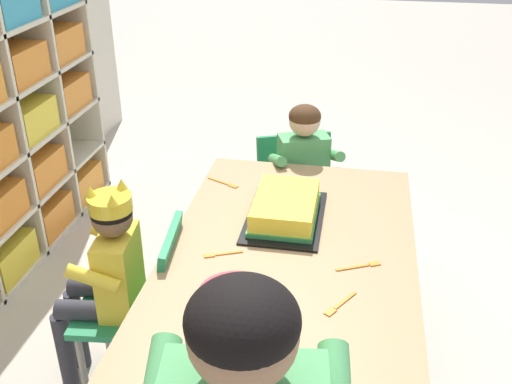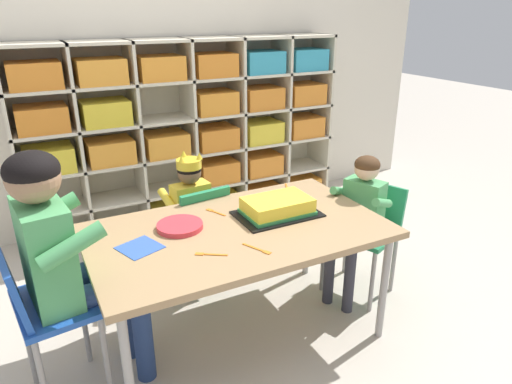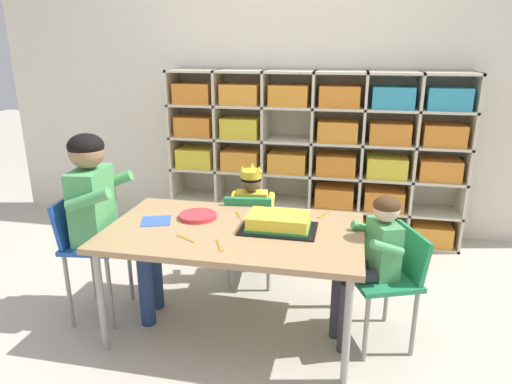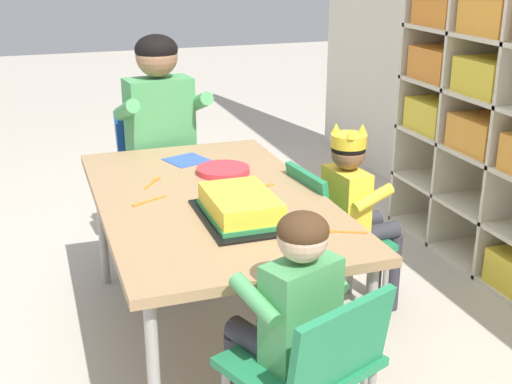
% 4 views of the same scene
% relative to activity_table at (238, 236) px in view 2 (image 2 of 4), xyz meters
% --- Properties ---
extents(ground, '(16.00, 16.00, 0.00)m').
position_rel_activity_table_xyz_m(ground, '(0.00, 0.00, -0.56)').
color(ground, '#BCB2A3').
extents(classroom_back_wall, '(5.01, 0.10, 2.83)m').
position_rel_activity_table_xyz_m(classroom_back_wall, '(0.00, 1.66, 0.86)').
color(classroom_back_wall, beige).
rests_on(classroom_back_wall, ground).
extents(storage_cubby_shelf, '(2.35, 0.33, 1.35)m').
position_rel_activity_table_xyz_m(storage_cubby_shelf, '(0.35, 1.44, 0.14)').
color(storage_cubby_shelf, beige).
rests_on(storage_cubby_shelf, ground).
extents(activity_table, '(1.36, 0.80, 0.60)m').
position_rel_activity_table_xyz_m(activity_table, '(0.00, 0.00, 0.00)').
color(activity_table, '#A37F56').
rests_on(activity_table, ground).
extents(classroom_chair_blue, '(0.35, 0.39, 0.65)m').
position_rel_activity_table_xyz_m(classroom_chair_blue, '(-0.02, 0.49, -0.19)').
color(classroom_chair_blue, '#238451').
rests_on(classroom_chair_blue, ground).
extents(child_with_crown, '(0.31, 0.31, 0.81)m').
position_rel_activity_table_xyz_m(child_with_crown, '(-0.03, 0.61, -0.06)').
color(child_with_crown, yellow).
rests_on(child_with_crown, ground).
extents(classroom_chair_adult_side, '(0.36, 0.41, 0.73)m').
position_rel_activity_table_xyz_m(classroom_chair_adult_side, '(-0.86, -0.03, -0.09)').
color(classroom_chair_adult_side, '#1E4CA8').
rests_on(classroom_chair_adult_side, ground).
extents(adult_helper_seated, '(0.45, 0.43, 1.09)m').
position_rel_activity_table_xyz_m(adult_helper_seated, '(-0.74, -0.01, 0.12)').
color(adult_helper_seated, '#4C9E5B').
rests_on(adult_helper_seated, ground).
extents(classroom_chair_guest_side, '(0.44, 0.46, 0.63)m').
position_rel_activity_table_xyz_m(classroom_chair_guest_side, '(0.82, 0.06, -0.16)').
color(classroom_chair_guest_side, '#238451').
rests_on(classroom_chair_guest_side, ground).
extents(guest_at_table_side, '(0.34, 0.34, 0.83)m').
position_rel_activity_table_xyz_m(guest_at_table_side, '(0.73, 0.02, -0.03)').
color(guest_at_table_side, '#4C9E5B').
rests_on(guest_at_table_side, ground).
extents(birthday_cake_on_tray, '(0.40, 0.26, 0.09)m').
position_rel_activity_table_xyz_m(birthday_cake_on_tray, '(0.23, 0.04, 0.08)').
color(birthday_cake_on_tray, black).
rests_on(birthday_cake_on_tray, activity_table).
extents(paper_plate_stack, '(0.21, 0.21, 0.02)m').
position_rel_activity_table_xyz_m(paper_plate_stack, '(-0.24, 0.12, 0.05)').
color(paper_plate_stack, '#DB333D').
rests_on(paper_plate_stack, activity_table).
extents(paper_napkin_square, '(0.20, 0.20, 0.00)m').
position_rel_activity_table_xyz_m(paper_napkin_square, '(-0.45, 0.02, 0.04)').
color(paper_napkin_square, '#3356B7').
rests_on(paper_napkin_square, activity_table).
extents(fork_scattered_mid_table, '(0.08, 0.14, 0.00)m').
position_rel_activity_table_xyz_m(fork_scattered_mid_table, '(-0.01, -0.23, 0.04)').
color(fork_scattered_mid_table, orange).
rests_on(fork_scattered_mid_table, activity_table).
extents(fork_at_table_front_edge, '(0.06, 0.12, 0.00)m').
position_rel_activity_table_xyz_m(fork_at_table_front_edge, '(-0.03, 0.21, 0.04)').
color(fork_at_table_front_edge, orange).
rests_on(fork_at_table_front_edge, activity_table).
extents(fork_near_child_seat, '(0.07, 0.14, 0.00)m').
position_rel_activity_table_xyz_m(fork_near_child_seat, '(0.45, 0.31, 0.04)').
color(fork_near_child_seat, orange).
rests_on(fork_near_child_seat, activity_table).
extents(fork_near_cake_tray, '(0.12, 0.09, 0.00)m').
position_rel_activity_table_xyz_m(fork_near_cake_tray, '(-0.22, -0.17, 0.04)').
color(fork_near_cake_tray, orange).
rests_on(fork_near_cake_tray, activity_table).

